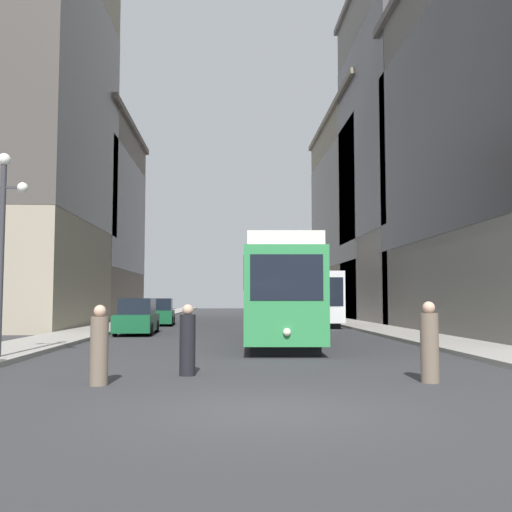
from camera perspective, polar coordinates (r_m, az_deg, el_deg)
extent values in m
plane|color=#303033|center=(9.62, 1.03, -14.97)|extent=(200.00, 200.00, 0.00)
cube|color=gray|center=(50.01, -11.18, -6.11)|extent=(2.79, 120.00, 0.15)
cube|color=gray|center=(50.20, 7.20, -6.15)|extent=(2.79, 120.00, 0.15)
cube|color=black|center=(24.65, 2.17, -7.98)|extent=(2.81, 13.09, 0.35)
cube|color=#2D8447|center=(24.60, 2.16, -3.97)|extent=(3.25, 14.24, 3.10)
cube|color=black|center=(24.61, 2.15, -2.35)|extent=(3.25, 13.68, 1.08)
cube|color=silver|center=(24.67, 2.15, 0.14)|extent=(3.03, 13.95, 0.44)
cube|color=black|center=(17.57, 3.02, -2.10)|extent=(2.21, 0.18, 1.40)
sphere|color=#F2EACC|center=(17.52, 3.06, -7.47)|extent=(0.24, 0.24, 0.24)
cube|color=black|center=(40.15, 5.03, -6.52)|extent=(2.59, 10.87, 0.35)
cube|color=silver|center=(40.11, 5.01, -4.05)|extent=(3.01, 11.82, 3.10)
cube|color=black|center=(40.12, 5.00, -3.28)|extent=(3.03, 11.35, 1.30)
cube|color=black|center=(34.37, 6.68, -3.50)|extent=(2.31, 0.17, 1.71)
cylinder|color=black|center=(28.87, -13.69, -7.03)|extent=(0.20, 0.64, 0.64)
cylinder|color=black|center=(31.89, -12.78, -6.77)|extent=(0.20, 0.64, 0.64)
cylinder|color=black|center=(28.64, -10.29, -7.10)|extent=(0.20, 0.64, 0.64)
cylinder|color=black|center=(31.68, -9.70, -6.83)|extent=(0.20, 0.64, 0.64)
cube|color=#14512D|center=(30.25, -11.60, -6.40)|extent=(1.93, 4.99, 0.84)
cube|color=black|center=(30.35, -11.54, -4.84)|extent=(1.66, 2.76, 0.80)
cylinder|color=black|center=(38.67, -10.82, -6.33)|extent=(0.21, 0.65, 0.64)
cylinder|color=black|center=(41.31, -10.49, -6.20)|extent=(0.21, 0.65, 0.64)
cylinder|color=black|center=(38.55, -8.28, -6.37)|extent=(0.21, 0.65, 0.64)
cylinder|color=black|center=(41.20, -8.11, -6.23)|extent=(0.21, 0.65, 0.64)
cube|color=#14512D|center=(39.91, -9.42, -5.88)|extent=(2.02, 4.37, 0.84)
cube|color=black|center=(40.00, -9.39, -4.70)|extent=(1.70, 2.43, 0.80)
cylinder|color=#6B5B4C|center=(13.17, 16.68, -8.63)|extent=(0.39, 0.39, 1.49)
sphere|color=tan|center=(13.13, 16.60, -4.87)|extent=(0.27, 0.27, 0.27)
cylinder|color=#6B5B4C|center=(12.67, -15.15, -8.98)|extent=(0.37, 0.37, 1.42)
sphere|color=tan|center=(12.62, -15.07, -5.24)|extent=(0.25, 0.25, 0.25)
cylinder|color=black|center=(13.86, -6.74, -8.67)|extent=(0.37, 0.37, 1.42)
sphere|color=tan|center=(13.82, -6.71, -5.25)|extent=(0.25, 0.25, 0.25)
cylinder|color=#333338|center=(18.23, -23.75, -0.33)|extent=(0.16, 0.16, 5.54)
sphere|color=white|center=(18.64, -23.48, 8.69)|extent=(0.36, 0.36, 0.36)
sphere|color=white|center=(18.29, -21.94, 6.25)|extent=(0.31, 0.31, 0.31)
cube|color=#333338|center=(18.48, -23.56, 6.19)|extent=(1.10, 0.06, 0.06)
cube|color=slate|center=(54.57, -19.54, 3.01)|extent=(14.19, 16.68, 16.87)
cube|color=#3D3838|center=(54.68, -19.52, 3.89)|extent=(14.23, 16.72, 10.12)
cube|color=#685F56|center=(56.29, -19.32, 11.82)|extent=(14.79, 17.28, 0.50)
cube|color=gray|center=(60.32, 14.62, 3.64)|extent=(15.82, 23.95, 19.79)
cube|color=#494440|center=(60.46, 14.61, 4.57)|extent=(15.86, 23.99, 11.88)
cube|color=gray|center=(62.49, 14.45, 12.90)|extent=(16.42, 24.55, 0.50)
cube|color=gray|center=(47.74, 16.24, 9.65)|extent=(10.51, 15.58, 26.20)
cube|color=#423F43|center=(48.07, 16.21, 11.17)|extent=(10.55, 15.62, 15.72)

